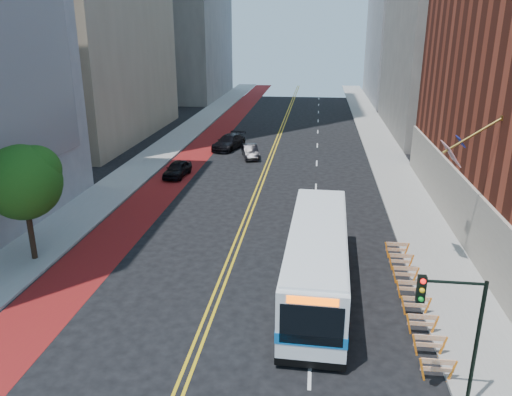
{
  "coord_description": "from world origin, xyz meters",
  "views": [
    {
      "loc": [
        4.71,
        -18.51,
        12.86
      ],
      "look_at": [
        1.42,
        8.0,
        3.69
      ],
      "focal_mm": 35.0,
      "sensor_mm": 36.0,
      "label": 1
    }
  ],
  "objects": [
    {
      "name": "center_line_inner",
      "position": [
        -0.18,
        30.0,
        0.0
      ],
      "size": [
        0.14,
        140.0,
        0.01
      ],
      "primitive_type": "cube",
      "color": "gold",
      "rests_on": "ground"
    },
    {
      "name": "traffic_signal",
      "position": [
        9.41,
        -3.51,
        3.72
      ],
      "size": [
        2.21,
        0.34,
        5.07
      ],
      "color": "black",
      "rests_on": "sidewalk_right"
    },
    {
      "name": "car_c",
      "position": [
        -4.95,
        34.99,
        0.79
      ],
      "size": [
        3.63,
        5.85,
        1.58
      ],
      "primitive_type": "imported",
      "rotation": [
        0.0,
        0.0,
        -0.28
      ],
      "color": "black",
      "rests_on": "ground"
    },
    {
      "name": "ground",
      "position": [
        0.0,
        0.0,
        0.0
      ],
      "size": [
        160.0,
        160.0,
        0.0
      ],
      "primitive_type": "plane",
      "color": "black",
      "rests_on": "ground"
    },
    {
      "name": "lane_dashes",
      "position": [
        4.8,
        38.0,
        0.01
      ],
      "size": [
        0.14,
        98.2,
        0.01
      ],
      "color": "silver",
      "rests_on": "ground"
    },
    {
      "name": "street_tree",
      "position": [
        -11.24,
        6.04,
        4.91
      ],
      "size": [
        4.2,
        4.2,
        6.7
      ],
      "color": "black",
      "rests_on": "sidewalk_left"
    },
    {
      "name": "construction_barriers",
      "position": [
        9.6,
        3.42,
        0.68
      ],
      "size": [
        1.42,
        10.91,
        1.0
      ],
      "color": "orange",
      "rests_on": "ground"
    },
    {
      "name": "car_a",
      "position": [
        -7.72,
        23.78,
        0.7
      ],
      "size": [
        2.04,
        4.26,
        1.41
      ],
      "primitive_type": "imported",
      "rotation": [
        0.0,
        0.0,
        -0.09
      ],
      "color": "black",
      "rests_on": "ground"
    },
    {
      "name": "bus_lane_paint",
      "position": [
        -8.1,
        30.0,
        0.0
      ],
      "size": [
        3.6,
        140.0,
        0.01
      ],
      "primitive_type": "cube",
      "color": "maroon",
      "rests_on": "ground"
    },
    {
      "name": "sidewalk_left",
      "position": [
        -12.0,
        30.0,
        0.07
      ],
      "size": [
        4.0,
        140.0,
        0.15
      ],
      "primitive_type": "cube",
      "color": "gray",
      "rests_on": "ground"
    },
    {
      "name": "center_line_outer",
      "position": [
        0.18,
        30.0,
        0.0
      ],
      "size": [
        0.14,
        140.0,
        0.01
      ],
      "primitive_type": "cube",
      "color": "gold",
      "rests_on": "ground"
    },
    {
      "name": "sidewalk_right",
      "position": [
        12.0,
        30.0,
        0.07
      ],
      "size": [
        4.0,
        140.0,
        0.15
      ],
      "primitive_type": "cube",
      "color": "gray",
      "rests_on": "ground"
    },
    {
      "name": "car_b",
      "position": [
        -2.08,
        31.39,
        0.68
      ],
      "size": [
        2.45,
        4.34,
        1.36
      ],
      "primitive_type": "imported",
      "rotation": [
        0.0,
        0.0,
        0.26
      ],
      "color": "black",
      "rests_on": "ground"
    },
    {
      "name": "transit_bus",
      "position": [
        4.96,
        4.47,
        1.85
      ],
      "size": [
        3.16,
        12.94,
        3.54
      ],
      "rotation": [
        0.0,
        0.0,
        -0.03
      ],
      "color": "white",
      "rests_on": "ground"
    }
  ]
}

